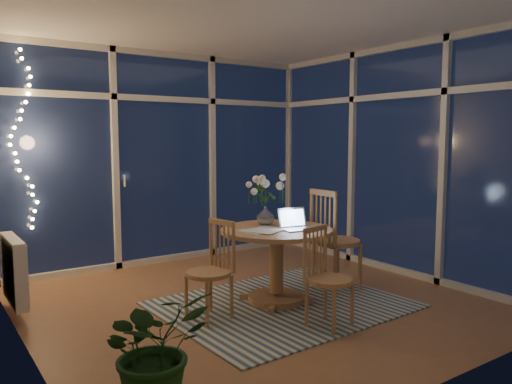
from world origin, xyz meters
The scene contains 25 objects.
floor centered at (0.00, 0.00, 0.00)m, with size 4.00×4.00×0.00m, color olive.
ceiling centered at (0.00, 0.00, 2.60)m, with size 4.00×4.00×0.00m, color white.
wall_back centered at (0.00, 2.00, 1.30)m, with size 4.00×0.04×2.60m, color beige.
wall_front centered at (0.00, -2.00, 1.30)m, with size 4.00×0.04×2.60m, color beige.
wall_left centered at (-2.00, 0.00, 1.30)m, with size 0.04×4.00×2.60m, color beige.
wall_right centered at (2.00, 0.00, 1.30)m, with size 0.04×4.00×2.60m, color beige.
window_wall_back centered at (0.00, 1.96, 1.30)m, with size 4.00×0.10×2.60m, color silver.
window_wall_right centered at (1.96, 0.00, 1.30)m, with size 0.10×4.00×2.60m, color silver.
radiator centered at (-1.94, 0.90, 0.40)m, with size 0.10×0.70×0.58m, color silver.
fairy_lights centered at (-1.65, 1.88, 1.52)m, with size 0.24×0.10×1.85m, color #FFC066, non-canonical shape.
garden_patio centered at (0.50, 5.00, -0.06)m, with size 12.00×6.00×0.10m, color black.
garden_fence centered at (0.00, 5.50, 0.90)m, with size 11.00×0.08×1.80m, color #321812.
neighbour_roof centered at (0.30, 8.50, 2.20)m, with size 7.00×3.00×2.20m, color #33353D.
garden_shrubs centered at (-0.80, 3.40, 0.45)m, with size 0.90×0.90×0.90m, color black.
rug centered at (0.15, -0.25, 0.01)m, with size 2.15×1.72×0.01m, color beige.
dining_table centered at (0.15, -0.15, 0.36)m, with size 1.04×1.04×0.71m, color #A16649.
chair_left centered at (-0.60, -0.19, 0.43)m, with size 0.40×0.40×0.86m, color #A16649.
chair_right centered at (0.90, -0.17, 0.53)m, with size 0.49×0.49×1.06m, color #A16649.
chair_front centered at (0.12, -0.90, 0.42)m, with size 0.39×0.39×0.84m, color #A16649.
laptop centered at (0.26, -0.31, 0.82)m, with size 0.29×0.25×0.21m, color silver, non-canonical shape.
flower_vase centered at (0.18, 0.07, 0.82)m, with size 0.20×0.20×0.21m, color white.
bowl centered at (0.49, -0.04, 0.73)m, with size 0.15×0.15×0.04m, color silver.
newspapers centered at (-0.01, -0.17, 0.72)m, with size 0.35×0.27×0.01m, color white.
phone centered at (0.28, -0.31, 0.72)m, with size 0.10×0.05×0.01m, color black.
potted_plant centered at (-1.64, -1.48, 0.38)m, with size 0.54×0.47×0.76m, color #194518.
Camera 1 is at (-2.62, -3.81, 1.54)m, focal length 35.00 mm.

